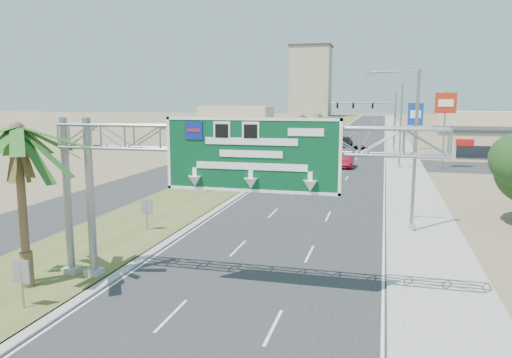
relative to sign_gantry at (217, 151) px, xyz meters
The scene contains 28 objects.
road 100.26m from the sign_gantry, 89.39° to the left, with size 12.00×300.00×0.02m, color #28282B.
sidewalk_right 100.71m from the sign_gantry, 84.54° to the left, with size 4.00×300.00×0.10m, color #9E9B93.
median_grass 100.65m from the sign_gantry, 95.10° to the left, with size 7.00×300.00×0.12m, color #4B5826.
opposing_road 101.51m from the sign_gantry, 99.05° to the left, with size 8.00×300.00×0.02m, color #28282B.
sign_gantry is the anchor object (origin of this frame).
palm_near 8.41m from the sign_gantry, 166.68° to the right, with size 5.70×5.70×8.35m.
palm_row_b 23.66m from the sign_gantry, 110.92° to the left, with size 3.99×3.99×5.95m.
palm_row_c 39.00m from the sign_gantry, 102.50° to the left, with size 3.99×3.99×6.75m.
palm_row_d 56.73m from the sign_gantry, 98.56° to the left, with size 3.99×3.99×5.45m.
palm_row_e 75.55m from the sign_gantry, 96.41° to the left, with size 3.99×3.99×6.15m.
palm_row_f 100.44m from the sign_gantry, 94.82° to the left, with size 3.99×3.99×5.75m.
streetlight_near 14.75m from the sign_gantry, 55.30° to the left, with size 3.27×0.44×10.00m.
streetlight_mid 42.92m from the sign_gantry, 78.76° to the left, with size 3.27×0.44×10.00m.
streetlight_far 78.53m from the sign_gantry, 83.89° to the left, with size 3.27×0.44×10.00m.
signal_mast 62.37m from the sign_gantry, 84.26° to the left, with size 10.28×0.71×8.00m.
store_building 60.77m from the sign_gantry, 67.64° to the left, with size 18.00×10.00×4.00m, color #C7B387.
median_signback_a 9.06m from the sign_gantry, 149.77° to the right, with size 0.75×0.08×2.08m.
median_signback_b 11.90m from the sign_gantry, 132.65° to the left, with size 0.75×0.08×2.08m.
tower_distant 242.33m from the sign_gantry, 97.34° to the left, with size 20.00×16.00×35.00m, color gray.
building_distant_left 156.40m from the sign_gantry, 106.32° to the left, with size 24.00×14.00×6.00m, color #C7B387.
building_distant_right 133.78m from the sign_gantry, 76.57° to the left, with size 20.00×12.00×5.00m, color #C7B387.
car_left_lane 30.10m from the sign_gantry, 94.02° to the left, with size 1.99×4.96×1.69m, color black.
car_mid_lane 41.93m from the sign_gantry, 86.72° to the left, with size 1.63×4.68×1.54m, color maroon.
car_right_lane 56.66m from the sign_gantry, 86.89° to the left, with size 2.25×4.88×1.36m, color gray.
car_far 69.60m from the sign_gantry, 89.99° to the left, with size 2.26×5.57×1.62m, color black.
pole_sign_red_near 45.08m from the sign_gantry, 72.51° to the left, with size 2.40×0.37×9.22m.
pole_sign_blue 52.73m from the sign_gantry, 78.28° to the left, with size 2.00×0.36×7.96m.
pole_sign_red_far 67.48m from the sign_gantry, 80.10° to the left, with size 2.20×0.37×7.88m.
Camera 1 is at (5.62, -9.66, 8.18)m, focal length 35.00 mm.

